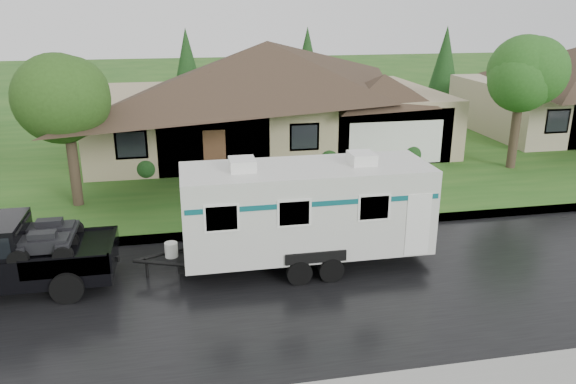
% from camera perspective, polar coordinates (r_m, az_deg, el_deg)
% --- Properties ---
extents(ground, '(140.00, 140.00, 0.00)m').
position_cam_1_polar(ground, '(17.61, -1.17, -6.91)').
color(ground, '#24551A').
rests_on(ground, ground).
extents(road, '(140.00, 8.00, 0.01)m').
position_cam_1_polar(road, '(15.86, 0.10, -9.95)').
color(road, black).
rests_on(road, ground).
extents(curb, '(140.00, 0.50, 0.15)m').
position_cam_1_polar(curb, '(19.61, -2.31, -3.93)').
color(curb, gray).
rests_on(curb, ground).
extents(lawn, '(140.00, 26.00, 0.15)m').
position_cam_1_polar(lawn, '(31.68, -5.89, 4.80)').
color(lawn, '#24551A').
rests_on(lawn, ground).
extents(house_main, '(19.44, 10.80, 6.90)m').
position_cam_1_polar(house_main, '(30.19, -1.49, 11.00)').
color(house_main, tan).
rests_on(house_main, lawn).
extents(tree_left_green, '(3.45, 3.45, 5.71)m').
position_cam_1_polar(tree_left_green, '(22.40, -21.64, 8.39)').
color(tree_left_green, '#382B1E').
rests_on(tree_left_green, lawn).
extents(tree_right_green, '(3.75, 3.75, 6.21)m').
position_cam_1_polar(tree_right_green, '(28.09, 22.69, 10.81)').
color(tree_right_green, '#382B1E').
rests_on(tree_right_green, lawn).
extents(shrub_row, '(13.60, 1.00, 1.00)m').
position_cam_1_polar(shrub_row, '(26.33, -0.40, 3.34)').
color(shrub_row, '#143814').
rests_on(shrub_row, lawn).
extents(travel_trailer, '(7.68, 2.70, 3.44)m').
position_cam_1_polar(travel_trailer, '(16.64, 1.86, -1.65)').
color(travel_trailer, silver).
rests_on(travel_trailer, ground).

